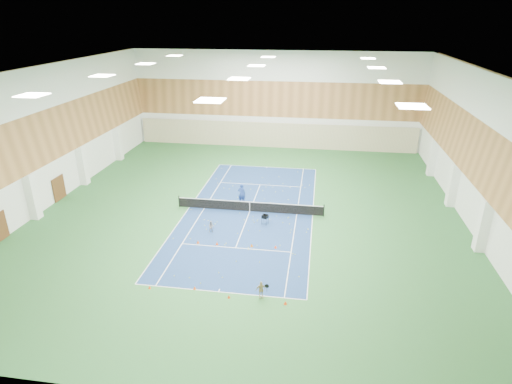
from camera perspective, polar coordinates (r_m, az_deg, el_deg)
ground at (r=37.52m, az=-0.84°, el=-2.61°), size 40.00×40.00×0.00m
room_shell at (r=35.38m, az=-0.89°, el=6.21°), size 36.00×40.00×12.00m
wood_cladding at (r=34.86m, az=-0.91°, el=9.36°), size 36.00×40.00×8.00m
ceiling_light_grid at (r=34.17m, az=-0.96°, el=15.77°), size 21.40×25.40×0.06m
court_surface at (r=37.52m, az=-0.84°, el=-2.60°), size 10.97×23.77×0.01m
tennis_balls_scatter at (r=37.50m, az=-0.84°, el=-2.55°), size 10.57×22.77×0.07m
tennis_net at (r=37.29m, az=-0.84°, el=-1.85°), size 12.80×0.10×1.10m
back_curtain at (r=55.41m, az=2.53°, el=7.57°), size 35.40×0.16×3.20m
door_left_b at (r=43.56m, az=-24.79°, el=0.46°), size 0.08×1.80×2.20m
coach at (r=38.68m, az=-1.91°, el=-0.23°), size 0.77×0.56×1.95m
child_court at (r=34.03m, az=-5.97°, el=-4.63°), size 0.57×0.50×0.98m
child_apron at (r=26.58m, az=0.66°, el=-12.89°), size 0.72×0.52×1.14m
ball_cart at (r=35.16m, az=1.21°, el=-3.69°), size 0.61×0.61×0.83m
cone_svc_a at (r=32.76m, az=-7.74°, el=-6.59°), size 0.23×0.23×0.25m
cone_svc_b at (r=32.40m, az=-5.22°, el=-6.82°), size 0.22×0.22×0.25m
cone_svc_c at (r=32.02m, az=-0.57°, el=-7.10°), size 0.22×0.22×0.25m
cone_svc_d at (r=31.87m, az=2.63°, el=-7.29°), size 0.21×0.21×0.24m
cone_base_a at (r=28.42m, az=-14.01°, el=-12.21°), size 0.17×0.17×0.19m
cone_base_b at (r=27.80m, az=-8.19°, el=-12.52°), size 0.20×0.20×0.22m
cone_base_c at (r=26.87m, az=-3.64°, el=-13.72°), size 0.19×0.19×0.21m
cone_base_d at (r=26.37m, az=3.94°, el=-14.51°), size 0.21×0.21×0.23m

